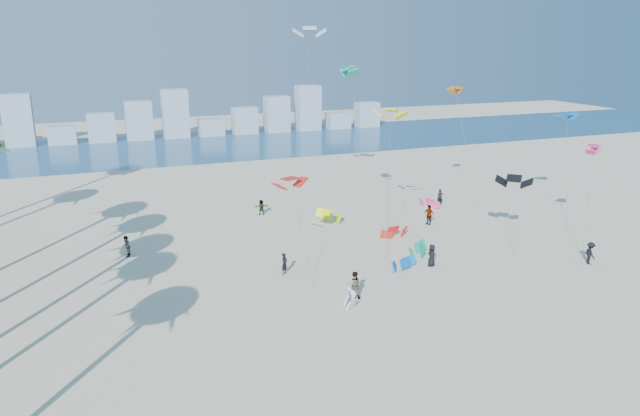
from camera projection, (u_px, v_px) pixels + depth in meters
name	position (u px, v px, depth m)	size (l,w,h in m)	color
ground	(378.00, 376.00, 30.77)	(220.00, 220.00, 0.00)	beige
ocean	(177.00, 147.00, 95.27)	(220.00, 220.00, 0.00)	navy
kitesurfer_near	(285.00, 264.00, 43.89)	(0.59, 0.39, 1.62)	black
kitesurfer_mid	(354.00, 285.00, 39.71)	(0.94, 0.73, 1.92)	gray
kitesurfers_far	(382.00, 230.00, 51.34)	(34.37, 23.10, 1.89)	black
grounded_kites	(386.00, 237.00, 50.76)	(19.46, 21.28, 1.04)	silver
flying_kites	(421.00, 106.00, 50.88)	(31.61, 22.70, 18.50)	red
distant_skyline	(161.00, 121.00, 102.96)	(85.00, 3.00, 8.40)	#9EADBF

